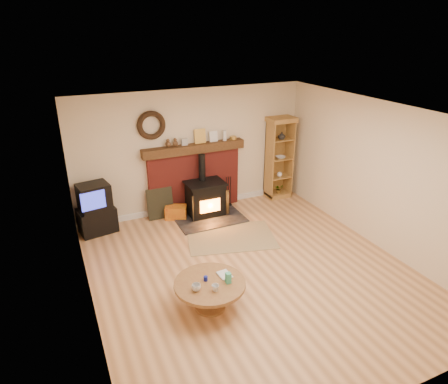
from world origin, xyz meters
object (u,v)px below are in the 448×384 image
wood_stove (206,200)px  tv_unit (96,210)px  coffee_table (210,287)px  curio_cabinet (279,158)px

wood_stove → tv_unit: (-2.20, 0.19, 0.11)m
wood_stove → tv_unit: wood_stove is taller
coffee_table → tv_unit: bearing=110.6°
wood_stove → coffee_table: (-1.07, -2.82, -0.01)m
curio_cabinet → coffee_table: bearing=-134.0°
curio_cabinet → tv_unit: bearing=-178.8°
curio_cabinet → coffee_table: (-2.99, -3.10, -0.59)m
tv_unit → curio_cabinet: bearing=1.2°
wood_stove → curio_cabinet: curio_cabinet is taller
wood_stove → curio_cabinet: size_ratio=0.74×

